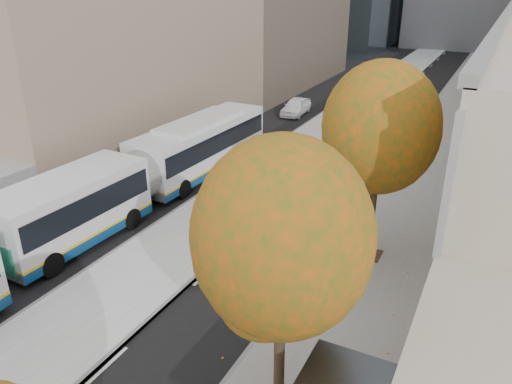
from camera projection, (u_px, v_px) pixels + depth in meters
The scene contains 6 objects.
bus_platform at pixel (311, 143), 34.42m from camera, with size 4.25×150.00×0.15m, color #B2B2B2.
sidewalk at pixel (431, 161), 31.13m from camera, with size 4.75×150.00×0.08m, color gray.
tree_c at pixel (282, 238), 11.25m from camera, with size 4.20×4.20×7.28m.
tree_d at pixel (381, 128), 18.54m from camera, with size 4.40×4.40×7.60m.
bus_far at pixel (156, 168), 25.46m from camera, with size 3.35×18.36×3.05m.
distant_car at pixel (296, 106), 41.34m from camera, with size 1.64×4.08×1.39m, color white.
Camera 1 is at (7.52, 3.89, 10.71)m, focal length 35.00 mm.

